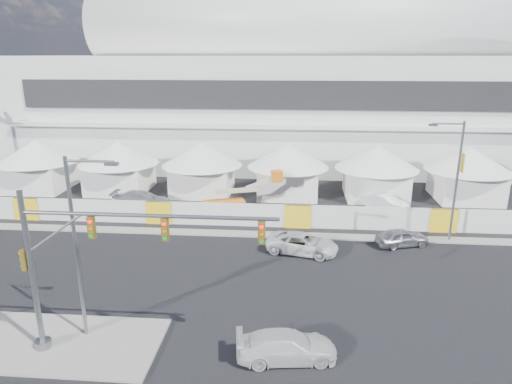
# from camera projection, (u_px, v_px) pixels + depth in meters

# --- Properties ---
(ground) EXTENTS (160.00, 160.00, 0.00)m
(ground) POSITION_uv_depth(u_px,v_px,m) (191.00, 318.00, 25.56)
(ground) COLOR black
(ground) RESTS_ON ground
(median_island) EXTENTS (10.00, 5.00, 0.15)m
(median_island) POSITION_uv_depth(u_px,v_px,m) (62.00, 343.00, 23.15)
(median_island) COLOR gray
(median_island) RESTS_ON ground
(far_curb) EXTENTS (80.00, 1.20, 0.12)m
(far_curb) POSITION_uv_depth(u_px,v_px,m) (476.00, 241.00, 35.89)
(far_curb) COLOR gray
(far_curb) RESTS_ON ground
(stadium) EXTENTS (80.00, 24.80, 21.98)m
(stadium) POSITION_uv_depth(u_px,v_px,m) (318.00, 91.00, 61.74)
(stadium) COLOR silver
(stadium) RESTS_ON ground
(tent_row) EXTENTS (53.40, 8.40, 5.40)m
(tent_row) POSITION_uv_depth(u_px,v_px,m) (245.00, 165.00, 47.51)
(tent_row) COLOR white
(tent_row) RESTS_ON ground
(hoarding_fence) EXTENTS (70.00, 0.25, 2.00)m
(hoarding_fence) POSITION_uv_depth(u_px,v_px,m) (298.00, 216.00, 38.64)
(hoarding_fence) COLOR silver
(hoarding_fence) RESTS_ON ground
(sedan_silver) EXTENTS (2.75, 4.35, 1.38)m
(sedan_silver) POSITION_uv_depth(u_px,v_px,m) (402.00, 237.00, 34.97)
(sedan_silver) COLOR #AAA9AE
(sedan_silver) RESTS_ON ground
(pickup_curb) EXTENTS (3.56, 5.70, 1.47)m
(pickup_curb) POSITION_uv_depth(u_px,v_px,m) (302.00, 243.00, 33.75)
(pickup_curb) COLOR silver
(pickup_curb) RESTS_ON ground
(pickup_near) EXTENTS (2.62, 5.07, 1.40)m
(pickup_near) POSITION_uv_depth(u_px,v_px,m) (287.00, 346.00, 21.92)
(pickup_near) COLOR silver
(pickup_near) RESTS_ON ground
(lot_car_a) EXTENTS (3.96, 4.46, 1.46)m
(lot_car_a) POSITION_uv_depth(u_px,v_px,m) (385.00, 202.00, 43.16)
(lot_car_a) COLOR white
(lot_car_a) RESTS_ON ground
(lot_car_c) EXTENTS (2.41, 5.71, 1.65)m
(lot_car_c) POSITION_uv_depth(u_px,v_px,m) (142.00, 200.00, 43.53)
(lot_car_c) COLOR #B6B6BB
(lot_car_c) RESTS_ON ground
(traffic_mast) EXTENTS (12.08, 0.79, 8.16)m
(traffic_mast) POSITION_uv_depth(u_px,v_px,m) (81.00, 265.00, 21.22)
(traffic_mast) COLOR gray
(traffic_mast) RESTS_ON median_island
(streetlight_median) EXTENTS (2.62, 0.26, 9.47)m
(streetlight_median) POSITION_uv_depth(u_px,v_px,m) (80.00, 237.00, 22.25)
(streetlight_median) COLOR gray
(streetlight_median) RESTS_ON median_island
(streetlight_curb) EXTENTS (2.81, 0.63, 9.48)m
(streetlight_curb) POSITION_uv_depth(u_px,v_px,m) (455.00, 174.00, 34.50)
(streetlight_curb) COLOR gray
(streetlight_curb) RESTS_ON ground
(boom_lift) EXTENTS (7.68, 2.77, 3.77)m
(boom_lift) POSITION_uv_depth(u_px,v_px,m) (232.00, 203.00, 42.10)
(boom_lift) COLOR orange
(boom_lift) RESTS_ON ground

